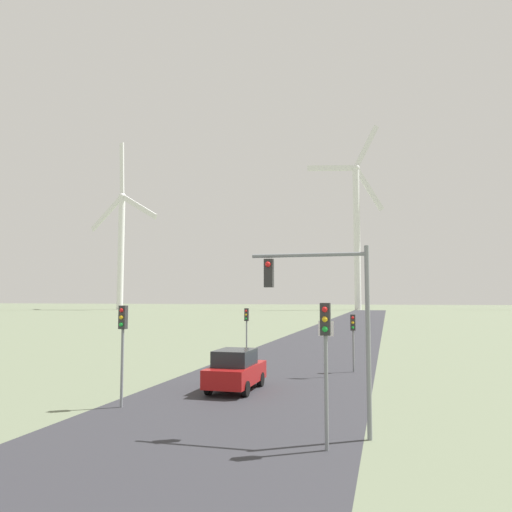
{
  "coord_description": "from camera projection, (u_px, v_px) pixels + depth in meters",
  "views": [
    {
      "loc": [
        5.77,
        -0.62,
        4.16
      ],
      "look_at": [
        0.0,
        21.21,
        6.05
      ],
      "focal_mm": 35.0,
      "sensor_mm": 36.0,
      "label": 1
    }
  ],
  "objects": [
    {
      "name": "traffic_light_post_near_left",
      "position": [
        123.0,
        332.0,
        19.14
      ],
      "size": [
        0.28,
        0.34,
        3.85
      ],
      "color": "gray",
      "rests_on": "ground"
    },
    {
      "name": "car_approaching",
      "position": [
        236.0,
        370.0,
        22.4
      ],
      "size": [
        1.88,
        4.12,
        1.83
      ],
      "color": "maroon",
      "rests_on": "ground"
    },
    {
      "name": "wind_turbine_left",
      "position": [
        357.0,
        223.0,
        169.37
      ],
      "size": [
        24.97,
        11.23,
        64.07
      ],
      "color": "white",
      "rests_on": "ground"
    },
    {
      "name": "wind_turbine_far_left",
      "position": [
        121.0,
        238.0,
        176.01
      ],
      "size": [
        32.82,
        12.8,
        59.7
      ],
      "color": "white",
      "rests_on": "ground"
    },
    {
      "name": "stop_sign_far",
      "position": [
        326.0,
        338.0,
        26.2
      ],
      "size": [
        0.81,
        0.07,
        2.94
      ],
      "color": "gray",
      "rests_on": "ground"
    },
    {
      "name": "road_surface",
      "position": [
        327.0,
        341.0,
        47.96
      ],
      "size": [
        10.0,
        240.0,
        0.01
      ],
      "color": "#2D2D33",
      "rests_on": "ground"
    },
    {
      "name": "traffic_light_post_mid_right",
      "position": [
        353.0,
        330.0,
        28.06
      ],
      "size": [
        0.28,
        0.34,
        3.21
      ],
      "color": "gray",
      "rests_on": "ground"
    },
    {
      "name": "traffic_light_post_mid_left",
      "position": [
        247.0,
        321.0,
        35.28
      ],
      "size": [
        0.28,
        0.33,
        3.4
      ],
      "color": "gray",
      "rests_on": "ground"
    },
    {
      "name": "traffic_light_mast_overhead",
      "position": [
        326.0,
        302.0,
        15.25
      ],
      "size": [
        3.64,
        0.34,
        5.73
      ],
      "color": "gray",
      "rests_on": "ground"
    },
    {
      "name": "traffic_light_post_near_right",
      "position": [
        326.0,
        342.0,
        13.82
      ],
      "size": [
        0.28,
        0.33,
        4.01
      ],
      "color": "gray",
      "rests_on": "ground"
    }
  ]
}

